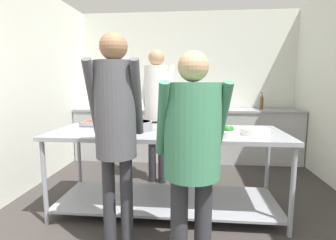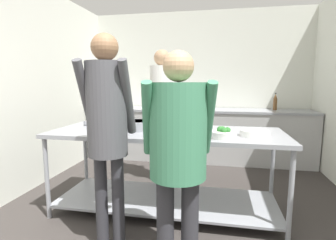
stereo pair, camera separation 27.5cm
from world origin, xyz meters
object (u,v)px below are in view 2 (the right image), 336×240
guest_serving_right (107,118)px  cook_behind_counter (162,101)px  sauce_pan (138,125)px  water_bottle (275,102)px  broccoli_bowl (223,134)px  plate_stack (255,133)px  guest_serving_left (178,142)px  serving_tray_roast (182,131)px  serving_tray_vegetables (106,122)px

guest_serving_right → cook_behind_counter: (0.11, 1.52, 0.03)m
sauce_pan → guest_serving_right: bearing=-91.7°
sauce_pan → water_bottle: water_bottle is taller
guest_serving_right → water_bottle: (1.79, 2.75, -0.05)m
broccoli_bowl → plate_stack: bearing=26.4°
sauce_pan → guest_serving_left: guest_serving_left is taller
cook_behind_counter → plate_stack: bearing=-40.0°
cook_behind_counter → serving_tray_roast: bearing=-66.3°
broccoli_bowl → guest_serving_right: (-0.91, -0.46, 0.18)m
serving_tray_vegetables → guest_serving_right: size_ratio=0.25×
serving_tray_vegetables → plate_stack: 1.69m
serving_tray_vegetables → water_bottle: (2.24, 1.77, 0.14)m
plate_stack → cook_behind_counter: cook_behind_counter is taller
serving_tray_roast → water_bottle: size_ratio=1.66×
serving_tray_roast → plate_stack: size_ratio=1.74×
broccoli_bowl → serving_tray_vegetables: bearing=159.1°
guest_serving_left → guest_serving_right: guest_serving_right is taller
broccoli_bowl → water_bottle: (0.88, 2.29, 0.13)m
plate_stack → guest_serving_right: guest_serving_right is taller
broccoli_bowl → guest_serving_left: size_ratio=0.15×
serving_tray_vegetables → guest_serving_left: bearing=-47.4°
plate_stack → broccoli_bowl: bearing=-153.6°
serving_tray_roast → cook_behind_counter: bearing=113.7°
sauce_pan → broccoli_bowl: broccoli_bowl is taller
cook_behind_counter → guest_serving_left: bearing=-74.0°
guest_serving_right → plate_stack: bearing=26.8°
serving_tray_vegetables → cook_behind_counter: (0.57, 0.54, 0.23)m
serving_tray_roast → guest_serving_right: size_ratio=0.27×
guest_serving_left → guest_serving_right: (-0.59, 0.16, 0.13)m
guest_serving_left → water_bottle: size_ratio=5.50×
sauce_pan → water_bottle: 2.69m
serving_tray_vegetables → water_bottle: 2.86m
broccoli_bowl → serving_tray_roast: bearing=161.7°
serving_tray_vegetables → guest_serving_left: (1.05, -1.14, 0.07)m
serving_tray_vegetables → sauce_pan: (0.48, -0.26, 0.03)m
guest_serving_left → cook_behind_counter: cook_behind_counter is taller
serving_tray_vegetables → water_bottle: bearing=38.3°
plate_stack → guest_serving_left: bearing=-128.5°
cook_behind_counter → water_bottle: size_ratio=6.24×
serving_tray_roast → broccoli_bowl: 0.41m
serving_tray_vegetables → guest_serving_left: guest_serving_left is taller
plate_stack → water_bottle: water_bottle is taller
serving_tray_roast → cook_behind_counter: cook_behind_counter is taller
serving_tray_roast → plate_stack: bearing=1.2°
guest_serving_left → water_bottle: guest_serving_left is taller
plate_stack → guest_serving_right: size_ratio=0.16×
guest_serving_right → serving_tray_roast: bearing=48.8°
sauce_pan → plate_stack: sauce_pan is taller
guest_serving_right → water_bottle: size_ratio=6.05×
plate_stack → guest_serving_left: (-0.61, -0.76, 0.06)m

